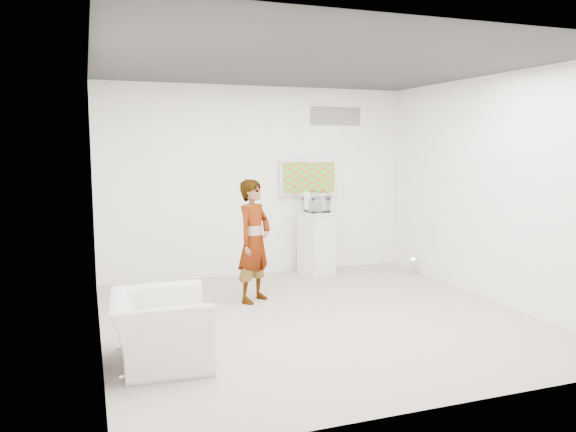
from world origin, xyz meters
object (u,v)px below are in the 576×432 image
object	(u,v)px
person	(254,241)
pedestal	(317,243)
armchair	(161,329)
floor_uplight	(413,266)
tv	(308,178)

from	to	relation	value
person	pedestal	xyz separation A→B (m)	(1.40, 1.19, -0.31)
armchair	floor_uplight	bearing A→B (deg)	-56.97
person	floor_uplight	world-z (taller)	person
tv	pedestal	world-z (taller)	tv
person	floor_uplight	distance (m)	3.04
tv	floor_uplight	size ratio (longest dim) A/B	3.95
person	armchair	size ratio (longest dim) A/B	1.57
tv	pedestal	xyz separation A→B (m)	(0.03, -0.31, -1.04)
armchair	pedestal	world-z (taller)	pedestal
armchair	floor_uplight	xyz separation A→B (m)	(4.33, 2.45, -0.21)
person	floor_uplight	xyz separation A→B (m)	(2.88, 0.68, -0.69)
armchair	pedestal	size ratio (longest dim) A/B	1.02
floor_uplight	person	bearing A→B (deg)	-166.72
person	tv	bearing A→B (deg)	9.19
tv	floor_uplight	bearing A→B (deg)	-28.19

